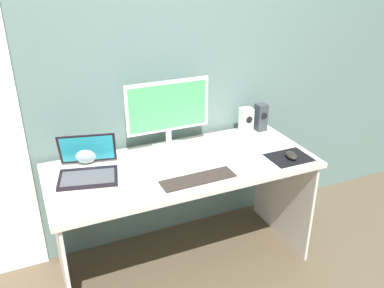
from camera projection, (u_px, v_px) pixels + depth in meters
The scene contains 11 objects.
ground_plane at pixel (184, 261), 2.70m from camera, with size 8.00×8.00×0.00m, color brown.
wall_back at pixel (157, 60), 2.50m from camera, with size 6.00×0.04×2.50m, color slate.
desk at pixel (183, 185), 2.45m from camera, with size 1.56×0.67×0.73m.
monitor at pixel (168, 111), 2.48m from camera, with size 0.53×0.14×0.43m.
speaker_right at pixel (261, 117), 2.80m from camera, with size 0.07×0.08×0.19m.
speaker_near_monitor at pixel (246, 121), 2.76m from camera, with size 0.07×0.08×0.18m.
laptop at pixel (88, 168), 2.25m from camera, with size 0.38×0.36×0.21m.
fishbowl at pixel (86, 150), 2.38m from camera, with size 0.16×0.16×0.16m, color silver.
keyboard_external at pixel (198, 179), 2.22m from camera, with size 0.42×0.12×0.01m, color #2E2420.
mousepad at pixel (289, 157), 2.46m from camera, with size 0.25×0.20×0.00m, color black.
mouse at pixel (292, 155), 2.44m from camera, with size 0.06×0.10×0.04m, color black.
Camera 1 is at (-0.79, -1.95, 1.86)m, focal length 38.30 mm.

